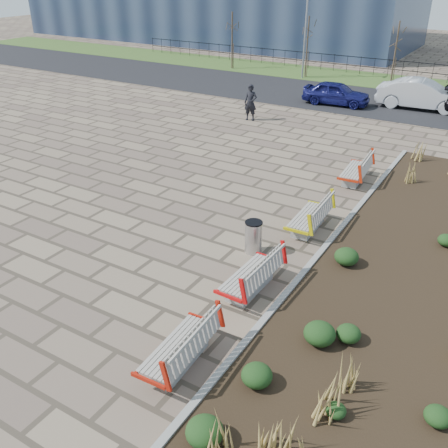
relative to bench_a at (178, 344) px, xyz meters
The scene contains 18 objects.
ground 3.30m from the bench_a, 157.04° to the left, with size 120.00×120.00×0.00m, color #776752.
planting_bed 7.08m from the bench_a, 62.60° to the left, with size 4.50×18.00×0.10m, color black.
planting_curb 6.35m from the bench_a, 81.65° to the left, with size 0.16×18.00×0.15m, color gray.
grass_verge_far 29.43m from the bench_a, 95.85° to the left, with size 80.00×5.00×0.04m, color #33511E.
road 23.47m from the bench_a, 97.35° to the left, with size 80.00×7.00×0.02m, color black.
bench_a is the anchor object (origin of this frame).
bench_b 3.03m from the bench_a, 90.00° to the left, with size 0.90×2.10×1.00m, color red, non-canonical shape.
bench_c 6.77m from the bench_a, 90.00° to the left, with size 0.90×2.10×1.00m, color #D7C60B, non-canonical shape.
bench_d 11.20m from the bench_a, 90.00° to the left, with size 0.90×2.10×1.00m, color red, non-canonical shape.
litter_bin 4.77m from the bench_a, 99.64° to the left, with size 0.48×0.48×0.94m, color #B2B2B7.
pedestrian 17.82m from the bench_a, 113.79° to the left, with size 0.66×0.44×1.82m, color black.
car_blue 22.03m from the bench_a, 101.75° to the left, with size 1.51×3.76×1.28m, color #131554.
car_silver 23.12m from the bench_a, 90.35° to the left, with size 1.67×4.78×1.58m, color #B5B8BD.
tree_a 31.60m from the bench_a, 118.38° to the left, with size 1.40×1.40×4.00m, color #4C3D2D, non-canonical shape.
tree_b 29.23m from the bench_a, 107.96° to the left, with size 1.40×1.40×4.00m, color #4C3D2D, non-canonical shape.
tree_c 27.97m from the bench_a, 96.17° to the left, with size 1.40×1.40×4.00m, color #4C3D2D, non-canonical shape.
lamp_west 28.83m from the bench_a, 108.26° to the left, with size 0.24×0.60×6.00m, color gray, non-canonical shape.
railing_fence 30.92m from the bench_a, 95.57° to the left, with size 44.00×0.10×1.20m, color black, non-canonical shape.
Camera 1 is at (7.79, -7.41, 7.35)m, focal length 40.00 mm.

